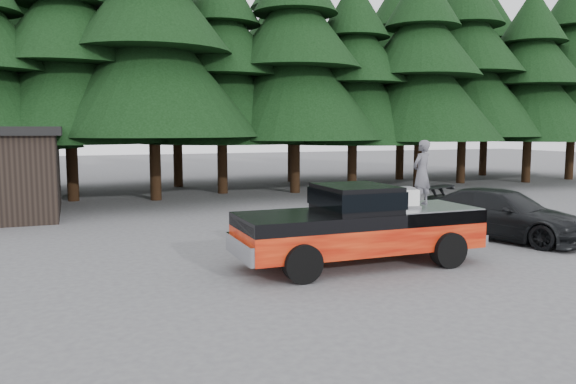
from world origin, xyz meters
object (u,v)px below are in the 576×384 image
object	(u,v)px
man_on_bed	(422,173)
parked_car	(503,214)
air_compressor	(404,199)
pickup_truck	(359,237)

from	to	relation	value
man_on_bed	parked_car	xyz separation A→B (m)	(3.68, 1.17, -1.42)
air_compressor	man_on_bed	size ratio (longest dim) A/B	0.38
parked_car	air_compressor	bearing A→B (deg)	176.70
air_compressor	pickup_truck	bearing A→B (deg)	-167.36
parked_car	man_on_bed	bearing A→B (deg)	176.35
pickup_truck	man_on_bed	distance (m)	2.39
man_on_bed	parked_car	world-z (taller)	man_on_bed
man_on_bed	air_compressor	bearing A→B (deg)	-0.81
air_compressor	parked_car	xyz separation A→B (m)	(4.35, 1.41, -0.83)
parked_car	pickup_truck	bearing A→B (deg)	172.73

